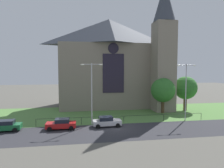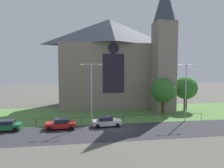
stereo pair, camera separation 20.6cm
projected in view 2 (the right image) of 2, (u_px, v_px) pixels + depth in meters
The scene contains 12 objects.
ground at pixel (107, 113), 40.57m from camera, with size 160.00×160.00×0.00m, color #56544C.
road_asphalt at pixel (118, 132), 28.75m from camera, with size 120.00×8.00×0.01m, color #2D2D33.
grass_verge at pixel (108, 116), 38.60m from camera, with size 120.00×20.00×0.01m, color #517F3D.
church_building at pixel (113, 62), 48.14m from camera, with size 23.20×16.20×26.00m.
iron_railing at pixel (124, 117), 33.37m from camera, with size 26.99×0.07×1.13m.
tree_right_near at pixel (163, 90), 40.55m from camera, with size 4.70×4.70×6.86m.
tree_right_far at pixel (186, 88), 43.13m from camera, with size 4.74×4.74×7.07m.
streetlamp_near at pixel (91, 86), 32.13m from camera, with size 3.37×0.26×9.51m.
streetlamp_far at pixel (186, 85), 34.54m from camera, with size 3.37×0.26×9.42m.
parked_car_green at pixel (5, 126), 29.02m from camera, with size 4.26×2.15×1.51m.
parked_car_red at pixel (61, 124), 29.95m from camera, with size 4.23×2.07×1.51m.
parked_car_silver at pixel (106, 122), 31.25m from camera, with size 4.25×2.12×1.51m.
Camera 2 is at (-5.21, -29.73, 8.60)m, focal length 33.55 mm.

